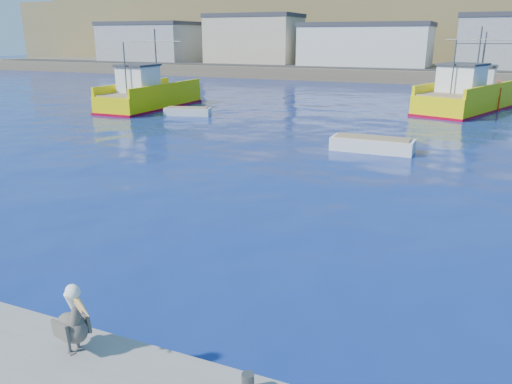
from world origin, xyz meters
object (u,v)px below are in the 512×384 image
trawler_yellow_b (466,97)px  pelican (73,323)px  boat_orange (479,92)px  skiff_left (188,112)px  trawler_yellow_a (149,96)px  skiff_mid (372,146)px

trawler_yellow_b → pelican: size_ratio=9.40×
boat_orange → trawler_yellow_b: bearing=-100.1°
trawler_yellow_b → boat_orange: size_ratio=1.40×
trawler_yellow_b → skiff_left: size_ratio=3.48×
trawler_yellow_a → skiff_left: 5.57m
skiff_mid → pelican: pelican is taller
trawler_yellow_b → trawler_yellow_a: bearing=-159.9°
boat_orange → skiff_left: size_ratio=2.48×
boat_orange → skiff_left: (-20.27, -15.97, -0.82)m
trawler_yellow_b → skiff_left: trawler_yellow_b is taller
pelican → skiff_left: bearing=117.5°
boat_orange → skiff_mid: 23.40m
trawler_yellow_a → skiff_left: trawler_yellow_a is taller
trawler_yellow_b → boat_orange: trawler_yellow_b is taller
trawler_yellow_a → trawler_yellow_b: 26.04m
pelican → trawler_yellow_a: bearing=123.2°
trawler_yellow_a → boat_orange: size_ratio=1.19×
trawler_yellow_b → boat_orange: bearing=79.9°
boat_orange → skiff_mid: boat_orange is taller
trawler_yellow_b → skiff_mid: (-3.98, -18.06, -0.79)m
trawler_yellow_b → skiff_mid: bearing=-102.4°
trawler_yellow_b → skiff_mid: 18.51m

